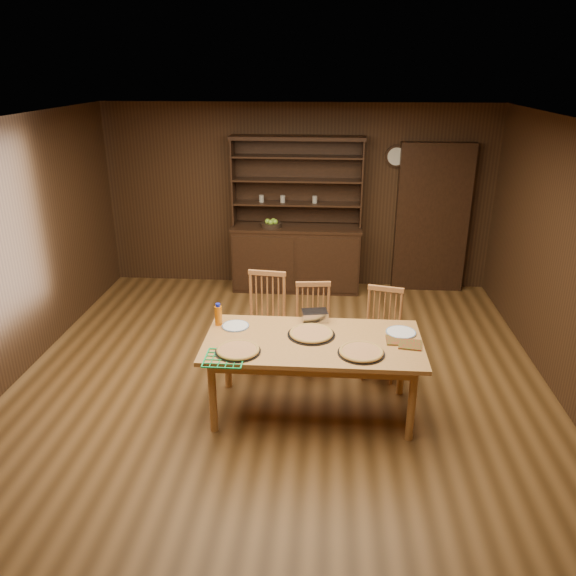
# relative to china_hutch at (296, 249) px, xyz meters

# --- Properties ---
(floor) EXTENTS (6.00, 6.00, 0.00)m
(floor) POSITION_rel_china_hutch_xyz_m (0.00, -2.75, -0.60)
(floor) COLOR brown
(floor) RESTS_ON ground
(room_shell) EXTENTS (6.00, 6.00, 6.00)m
(room_shell) POSITION_rel_china_hutch_xyz_m (0.00, -2.75, 0.98)
(room_shell) COLOR beige
(room_shell) RESTS_ON floor
(china_hutch) EXTENTS (1.84, 0.52, 2.17)m
(china_hutch) POSITION_rel_china_hutch_xyz_m (0.00, 0.00, 0.00)
(china_hutch) COLOR black
(china_hutch) RESTS_ON floor
(doorway) EXTENTS (1.00, 0.18, 2.10)m
(doorway) POSITION_rel_china_hutch_xyz_m (1.90, 0.15, 0.45)
(doorway) COLOR black
(doorway) RESTS_ON floor
(wall_clock) EXTENTS (0.30, 0.05, 0.30)m
(wall_clock) POSITION_rel_china_hutch_xyz_m (1.35, 0.20, 1.30)
(wall_clock) COLOR black
(wall_clock) RESTS_ON room_shell
(dining_table) EXTENTS (1.96, 0.98, 0.75)m
(dining_table) POSITION_rel_china_hutch_xyz_m (0.34, -3.14, 0.08)
(dining_table) COLOR #C17C43
(dining_table) RESTS_ON floor
(chair_left) EXTENTS (0.47, 0.45, 1.04)m
(chair_left) POSITION_rel_china_hutch_xyz_m (-0.19, -2.24, -0.04)
(chair_left) COLOR #C47F43
(chair_left) RESTS_ON floor
(chair_center) EXTENTS (0.42, 0.41, 0.95)m
(chair_center) POSITION_rel_china_hutch_xyz_m (0.32, -2.28, -0.09)
(chair_center) COLOR #C47F43
(chair_center) RESTS_ON floor
(chair_right) EXTENTS (0.46, 0.45, 0.95)m
(chair_right) POSITION_rel_china_hutch_xyz_m (1.04, -2.37, -0.09)
(chair_right) COLOR #C47F43
(chair_right) RESTS_ON floor
(pizza_left) EXTENTS (0.40, 0.40, 0.04)m
(pizza_left) POSITION_rel_china_hutch_xyz_m (-0.30, -3.42, 0.17)
(pizza_left) COLOR black
(pizza_left) RESTS_ON dining_table
(pizza_right) EXTENTS (0.41, 0.41, 0.04)m
(pizza_right) POSITION_rel_china_hutch_xyz_m (0.77, -3.37, 0.17)
(pizza_right) COLOR black
(pizza_right) RESTS_ON dining_table
(pizza_center) EXTENTS (0.44, 0.44, 0.04)m
(pizza_center) POSITION_rel_china_hutch_xyz_m (0.32, -3.05, 0.17)
(pizza_center) COLOR black
(pizza_center) RESTS_ON dining_table
(cooling_rack) EXTENTS (0.38, 0.38, 0.01)m
(cooling_rack) POSITION_rel_china_hutch_xyz_m (-0.39, -3.55, 0.16)
(cooling_rack) COLOR #0DB452
(cooling_rack) RESTS_ON dining_table
(plate_left) EXTENTS (0.26, 0.26, 0.02)m
(plate_left) POSITION_rel_china_hutch_xyz_m (-0.40, -2.92, 0.16)
(plate_left) COLOR white
(plate_left) RESTS_ON dining_table
(plate_right) EXTENTS (0.28, 0.28, 0.02)m
(plate_right) POSITION_rel_china_hutch_xyz_m (1.15, -2.94, 0.16)
(plate_right) COLOR white
(plate_right) RESTS_ON dining_table
(foil_dish) EXTENTS (0.27, 0.22, 0.10)m
(foil_dish) POSITION_rel_china_hutch_xyz_m (0.34, -2.72, 0.20)
(foil_dish) COLOR silver
(foil_dish) RESTS_ON dining_table
(juice_bottle) EXTENTS (0.07, 0.07, 0.22)m
(juice_bottle) POSITION_rel_china_hutch_xyz_m (-0.57, -2.88, 0.26)
(juice_bottle) COLOR orange
(juice_bottle) RESTS_ON dining_table
(pot_holder_a) EXTENTS (0.23, 0.23, 0.02)m
(pot_holder_a) POSITION_rel_china_hutch_xyz_m (1.20, -3.18, 0.16)
(pot_holder_a) COLOR #A61316
(pot_holder_a) RESTS_ON dining_table
(pot_holder_b) EXTENTS (0.20, 0.20, 0.01)m
(pot_holder_b) POSITION_rel_china_hutch_xyz_m (1.10, -3.10, 0.16)
(pot_holder_b) COLOR #A61316
(pot_holder_b) RESTS_ON dining_table
(fruit_bowl) EXTENTS (0.29, 0.29, 0.12)m
(fruit_bowl) POSITION_rel_china_hutch_xyz_m (-0.35, -0.07, 0.39)
(fruit_bowl) COLOR black
(fruit_bowl) RESTS_ON china_hutch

